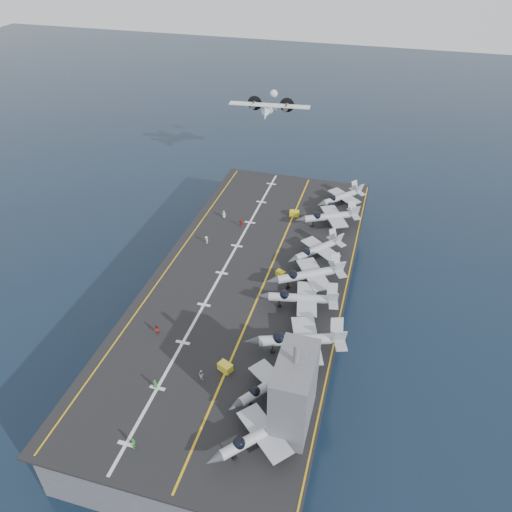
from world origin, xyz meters
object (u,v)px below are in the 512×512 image
(fighter_jet_0, at_px, (259,434))
(island_superstructure, at_px, (294,385))
(transport_plane, at_px, (269,110))
(tow_cart_a, at_px, (225,367))

(fighter_jet_0, bearing_deg, island_superstructure, 56.49)
(island_superstructure, relative_size, transport_plane, 0.61)
(island_superstructure, height_order, fighter_jet_0, island_superstructure)
(island_superstructure, bearing_deg, tow_cart_a, 152.81)
(island_superstructure, relative_size, tow_cart_a, 5.75)
(tow_cart_a, bearing_deg, transport_plane, 100.12)
(island_superstructure, distance_m, tow_cart_a, 15.30)
(transport_plane, bearing_deg, fighter_jet_0, -76.10)
(fighter_jet_0, relative_size, transport_plane, 0.68)
(island_superstructure, bearing_deg, fighter_jet_0, -123.51)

